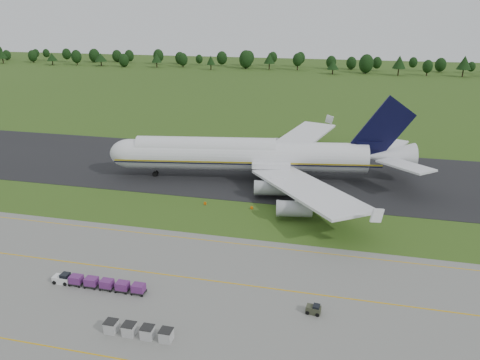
% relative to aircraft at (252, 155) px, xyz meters
% --- Properties ---
extents(ground, '(600.00, 600.00, 0.00)m').
position_rel_aircraft_xyz_m(ground, '(-1.38, -22.38, -5.68)').
color(ground, '#2E4D17').
rests_on(ground, ground).
extents(apron, '(300.00, 52.00, 0.06)m').
position_rel_aircraft_xyz_m(apron, '(-1.38, -56.38, -5.65)').
color(apron, slate).
rests_on(apron, ground).
extents(taxiway, '(300.00, 40.00, 0.08)m').
position_rel_aircraft_xyz_m(taxiway, '(-1.38, 5.62, -5.64)').
color(taxiway, black).
rests_on(taxiway, ground).
extents(apron_markings, '(300.00, 30.20, 0.01)m').
position_rel_aircraft_xyz_m(apron_markings, '(-1.38, -49.36, -5.61)').
color(apron_markings, '#CE9D0C').
rests_on(apron_markings, apron).
extents(tree_line, '(526.35, 22.40, 11.96)m').
position_rel_aircraft_xyz_m(tree_line, '(-2.89, 197.36, 0.41)').
color(tree_line, black).
rests_on(tree_line, ground).
extents(aircraft, '(71.12, 68.15, 19.89)m').
position_rel_aircraft_xyz_m(aircraft, '(0.00, 0.00, 0.00)').
color(aircraft, silver).
rests_on(aircraft, ground).
extents(baggage_train, '(14.22, 1.51, 1.45)m').
position_rel_aircraft_xyz_m(baggage_train, '(-12.05, -49.84, -4.84)').
color(baggage_train, white).
rests_on(baggage_train, apron).
extents(utility_cart, '(2.00, 1.35, 1.03)m').
position_rel_aircraft_xyz_m(utility_cart, '(18.42, -48.76, -5.12)').
color(utility_cart, '#333726').
rests_on(utility_cart, apron).
extents(uld_row, '(8.73, 1.53, 1.51)m').
position_rel_aircraft_xyz_m(uld_row, '(-1.87, -58.20, -4.86)').
color(uld_row, '#AAAAAA').
rests_on(uld_row, apron).
extents(edge_markers, '(29.59, 0.30, 0.60)m').
position_rel_aircraft_xyz_m(edge_markers, '(8.46, -17.56, -5.41)').
color(edge_markers, '#E35C07').
rests_on(edge_markers, ground).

